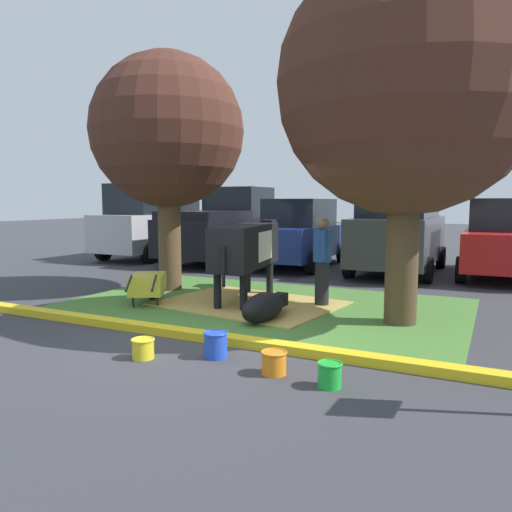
% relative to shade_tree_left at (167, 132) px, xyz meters
% --- Properties ---
extents(ground_plane, '(80.00, 80.00, 0.00)m').
position_rel_shade_tree_left_xyz_m(ground_plane, '(2.64, -2.95, -3.41)').
color(ground_plane, '#38383D').
extents(grass_island, '(7.23, 4.66, 0.02)m').
position_rel_shade_tree_left_xyz_m(grass_island, '(2.55, -0.56, -3.40)').
color(grass_island, '#477A33').
rests_on(grass_island, ground).
extents(curb_yellow, '(8.43, 0.24, 0.12)m').
position_rel_shade_tree_left_xyz_m(curb_yellow, '(2.55, -3.04, -3.35)').
color(curb_yellow, yellow).
rests_on(curb_yellow, ground).
extents(hay_bedding, '(3.50, 2.82, 0.04)m').
position_rel_shade_tree_left_xyz_m(hay_bedding, '(2.27, -0.63, -3.38)').
color(hay_bedding, tan).
rests_on(hay_bedding, ground).
extents(shade_tree_left, '(3.26, 3.26, 5.08)m').
position_rel_shade_tree_left_xyz_m(shade_tree_left, '(0.00, 0.00, 0.00)').
color(shade_tree_left, brown).
rests_on(shade_tree_left, ground).
extents(shade_tree_right, '(3.99, 3.99, 5.71)m').
position_rel_shade_tree_left_xyz_m(shade_tree_right, '(5.10, -0.86, 0.29)').
color(shade_tree_right, '#4C3823').
rests_on(shade_tree_right, ground).
extents(cow_holstein, '(1.06, 3.12, 1.54)m').
position_rel_shade_tree_left_xyz_m(cow_holstein, '(2.08, -0.33, -2.33)').
color(cow_holstein, black).
rests_on(cow_holstein, ground).
extents(calf_lying, '(0.53, 1.31, 0.48)m').
position_rel_shade_tree_left_xyz_m(calf_lying, '(3.08, -1.68, -3.17)').
color(calf_lying, black).
rests_on(calf_lying, ground).
extents(person_handler, '(0.34, 0.50, 1.66)m').
position_rel_shade_tree_left_xyz_m(person_handler, '(3.56, -0.18, -2.52)').
color(person_handler, black).
rests_on(person_handler, ground).
extents(wheelbarrow, '(1.14, 1.53, 0.63)m').
position_rel_shade_tree_left_xyz_m(wheelbarrow, '(0.54, -1.44, -3.02)').
color(wheelbarrow, gold).
rests_on(wheelbarrow, ground).
extents(bucket_yellow, '(0.30, 0.30, 0.25)m').
position_rel_shade_tree_left_xyz_m(bucket_yellow, '(2.55, -4.06, -3.28)').
color(bucket_yellow, yellow).
rests_on(bucket_yellow, ground).
extents(bucket_blue, '(0.32, 0.32, 0.33)m').
position_rel_shade_tree_left_xyz_m(bucket_blue, '(3.33, -3.62, -3.24)').
color(bucket_blue, blue).
rests_on(bucket_blue, ground).
extents(bucket_orange, '(0.30, 0.30, 0.27)m').
position_rel_shade_tree_left_xyz_m(bucket_orange, '(4.23, -3.85, -3.27)').
color(bucket_orange, orange).
rests_on(bucket_orange, ground).
extents(bucket_green, '(0.27, 0.27, 0.27)m').
position_rel_shade_tree_left_xyz_m(bucket_green, '(4.92, -3.95, -3.27)').
color(bucket_green, green).
rests_on(bucket_green, ground).
extents(suv_black, '(2.12, 4.60, 2.52)m').
position_rel_shade_tree_left_xyz_m(suv_black, '(-4.29, 4.98, -2.14)').
color(suv_black, '#B7B7BC').
rests_on(suv_black, ground).
extents(pickup_truck_black, '(2.22, 5.40, 2.42)m').
position_rel_shade_tree_left_xyz_m(pickup_truck_black, '(-1.54, 5.23, -2.30)').
color(pickup_truck_black, black).
rests_on(pickup_truck_black, ground).
extents(sedan_blue, '(2.02, 4.40, 2.02)m').
position_rel_shade_tree_left_xyz_m(sedan_blue, '(1.10, 5.00, -2.42)').
color(sedan_blue, navy).
rests_on(sedan_blue, ground).
extents(suv_dark_grey, '(2.12, 4.60, 2.52)m').
position_rel_shade_tree_left_xyz_m(suv_dark_grey, '(4.02, 4.93, -2.14)').
color(suv_dark_grey, '#3D3D42').
rests_on(suv_dark_grey, ground).
extents(sedan_red, '(2.02, 4.40, 2.02)m').
position_rel_shade_tree_left_xyz_m(sedan_red, '(6.58, 5.27, -2.42)').
color(sedan_red, red).
rests_on(sedan_red, ground).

